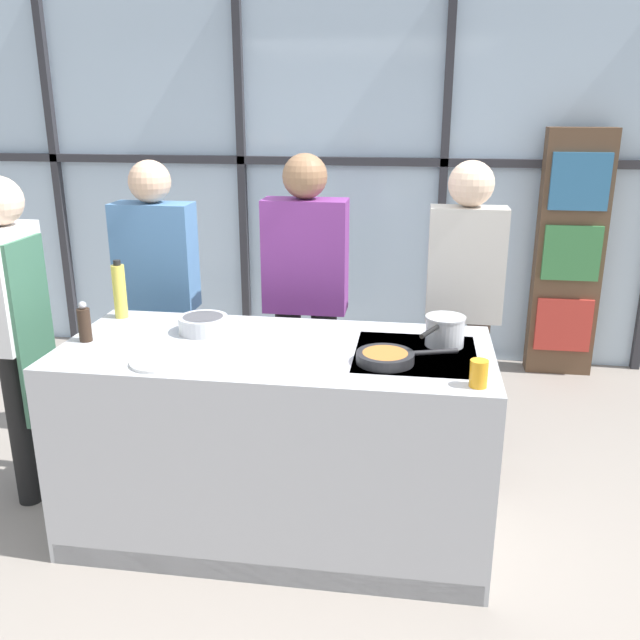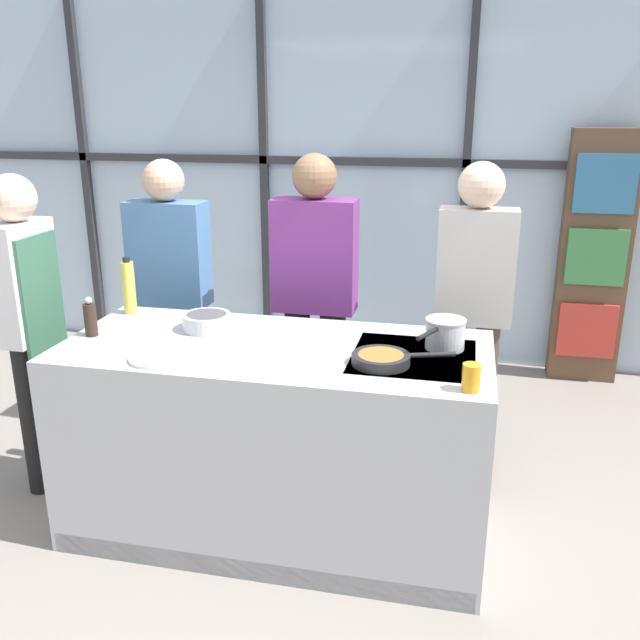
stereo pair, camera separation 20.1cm
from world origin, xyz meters
name	(u,v)px [view 1 (the left image)]	position (x,y,z in m)	size (l,w,h in m)	color
ground_plane	(279,526)	(0.00, 0.00, 0.00)	(18.00, 18.00, 0.00)	gray
back_window_wall	(341,179)	(0.00, 2.46, 1.40)	(6.40, 0.10, 2.80)	silver
bookshelf	(569,255)	(1.69, 2.28, 0.90)	(0.47, 0.19, 1.80)	brown
demo_island	(278,441)	(0.00, 0.00, 0.47)	(1.91, 0.84, 0.93)	#B7BABF
chef	(16,319)	(-1.31, 0.12, 0.96)	(0.23, 0.36, 1.65)	black
spectator_far_left	(158,289)	(-0.86, 0.81, 0.94)	(0.45, 0.23, 1.67)	black
spectator_center_left	(306,290)	(0.00, 0.81, 0.97)	(0.46, 0.24, 1.71)	black
spectator_center_right	(464,295)	(0.86, 0.81, 0.98)	(0.40, 0.24, 1.69)	#47382D
frying_pan	(387,357)	(0.50, -0.12, 0.95)	(0.43, 0.24, 0.04)	#232326
saucepan	(445,330)	(0.74, 0.12, 1.00)	(0.20, 0.31, 0.13)	silver
white_plate	(160,362)	(-0.43, -0.27, 0.94)	(0.25, 0.25, 0.01)	white
mixing_bowl	(203,324)	(-0.38, 0.14, 0.97)	(0.23, 0.23, 0.08)	silver
oil_bottle	(120,291)	(-0.86, 0.31, 1.07)	(0.07, 0.07, 0.29)	#E0CC4C
pepper_grinder	(84,323)	(-0.87, -0.05, 1.01)	(0.06, 0.06, 0.19)	#332319
juice_glass_near	(479,373)	(0.86, -0.32, 0.98)	(0.07, 0.07, 0.11)	orange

